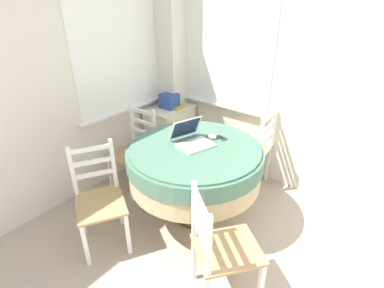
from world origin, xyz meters
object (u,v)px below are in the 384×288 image
at_px(laptop, 192,139).
at_px(book_on_cabinet, 175,106).
at_px(round_dining_table, 195,162).
at_px(storage_box, 169,101).
at_px(dining_chair_near_back_window, 135,151).
at_px(corner_cabinet, 171,133).
at_px(computer_mouse, 212,137).
at_px(dining_chair_left_flank, 100,200).
at_px(cell_phone, 221,138).
at_px(dining_chair_near_right_window, 252,150).
at_px(dining_chair_camera_near, 221,250).

distance_m(laptop, book_on_cabinet, 1.18).
height_order(round_dining_table, storage_box, storage_box).
bearing_deg(dining_chair_near_back_window, corner_cabinet, 10.12).
relative_size(round_dining_table, laptop, 3.07).
height_order(computer_mouse, dining_chair_near_back_window, dining_chair_near_back_window).
relative_size(round_dining_table, dining_chair_left_flank, 1.34).
distance_m(cell_phone, book_on_cabinet, 1.15).
relative_size(round_dining_table, book_on_cabinet, 5.47).
height_order(laptop, book_on_cabinet, laptop).
bearing_deg(laptop, computer_mouse, -23.24).
distance_m(laptop, storage_box, 1.17).
relative_size(dining_chair_left_flank, storage_box, 4.73).
relative_size(laptop, computer_mouse, 4.64).
xyz_separation_m(computer_mouse, book_on_cabinet, (0.58, 0.96, -0.09)).
distance_m(laptop, corner_cabinet, 1.26).
relative_size(cell_phone, book_on_cabinet, 0.55).
bearing_deg(dining_chair_left_flank, dining_chair_near_right_window, -20.17).
bearing_deg(computer_mouse, dining_chair_left_flank, 153.50).
relative_size(storage_box, book_on_cabinet, 0.86).
bearing_deg(laptop, cell_phone, -28.92).
relative_size(laptop, book_on_cabinet, 1.78).
distance_m(round_dining_table, laptop, 0.21).
relative_size(dining_chair_left_flank, corner_cabinet, 1.29).
bearing_deg(dining_chair_left_flank, dining_chair_near_back_window, 28.03).
bearing_deg(dining_chair_camera_near, storage_box, 51.31).
distance_m(dining_chair_near_back_window, dining_chair_left_flank, 0.87).
bearing_deg(dining_chair_camera_near, dining_chair_near_right_window, 20.13).
bearing_deg(dining_chair_near_right_window, storage_box, 95.15).
distance_m(round_dining_table, book_on_cabinet, 1.23).
xyz_separation_m(corner_cabinet, book_on_cabinet, (0.05, -0.04, 0.36)).
distance_m(dining_chair_camera_near, book_on_cabinet, 2.09).
distance_m(laptop, dining_chair_near_back_window, 0.88).
bearing_deg(dining_chair_left_flank, book_on_cabinet, 17.84).
relative_size(laptop, dining_chair_near_right_window, 0.44).
distance_m(cell_phone, dining_chair_left_flank, 1.18).
relative_size(dining_chair_near_back_window, dining_chair_left_flank, 1.00).
height_order(dining_chair_camera_near, book_on_cabinet, dining_chair_camera_near).
bearing_deg(book_on_cabinet, dining_chair_near_back_window, -173.71).
bearing_deg(storage_box, dining_chair_camera_near, -128.69).
height_order(dining_chair_camera_near, dining_chair_left_flank, same).
bearing_deg(laptop, storage_box, 51.87).
distance_m(laptop, dining_chair_near_right_window, 0.93).
bearing_deg(storage_box, round_dining_table, -127.57).
relative_size(computer_mouse, dining_chair_camera_near, 0.09).
relative_size(cell_phone, storage_box, 0.64).
bearing_deg(dining_chair_near_right_window, laptop, 167.00).
height_order(cell_phone, dining_chair_near_back_window, dining_chair_near_back_window).
xyz_separation_m(cell_phone, dining_chair_near_right_window, (0.57, -0.05, -0.35)).
bearing_deg(dining_chair_near_right_window, corner_cabinet, 94.86).
relative_size(computer_mouse, storage_box, 0.44).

